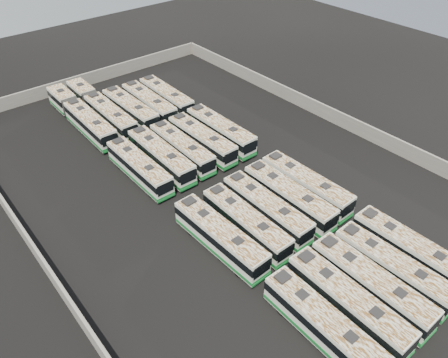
{
  "coord_description": "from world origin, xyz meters",
  "views": [
    {
      "loc": [
        -27.13,
        -32.83,
        33.39
      ],
      "look_at": [
        -0.64,
        -1.14,
        1.6
      ],
      "focal_mm": 35.0,
      "sensor_mm": 36.0,
      "label": 1
    }
  ],
  "objects_px": {
    "bus_front_far_left": "(323,325)",
    "bus_midback_center": "(182,148)",
    "bus_midfront_right": "(289,197)",
    "bus_midfront_far_right": "(306,185)",
    "bus_midfront_center": "(266,209)",
    "bus_midback_left": "(161,156)",
    "bus_back_center": "(130,110)",
    "bus_front_left": "(347,303)",
    "bus_front_right": "(392,268)",
    "bus_back_far_right": "(166,97)",
    "bus_midfront_left": "(246,223)",
    "bus_back_left": "(101,108)",
    "bus_midback_right": "(202,140)",
    "bus_midback_far_left": "(139,167)",
    "bus_midfront_far_left": "(220,237)",
    "bus_front_far_right": "(410,251)",
    "bus_back_far_left": "(81,115)",
    "bus_front_center": "(371,285)",
    "bus_midback_far_right": "(220,131)"
  },
  "relations": [
    {
      "from": "bus_front_far_left",
      "to": "bus_midback_center",
      "type": "height_order",
      "value": "bus_front_far_left"
    },
    {
      "from": "bus_midback_right",
      "to": "bus_back_far_right",
      "type": "relative_size",
      "value": 1.0
    },
    {
      "from": "bus_midfront_left",
      "to": "bus_back_left",
      "type": "distance_m",
      "value": 32.69
    },
    {
      "from": "bus_back_left",
      "to": "bus_back_far_right",
      "type": "xyz_separation_m",
      "value": [
        9.68,
        -3.29,
        -0.0
      ]
    },
    {
      "from": "bus_back_center",
      "to": "bus_back_far_right",
      "type": "height_order",
      "value": "bus_back_center"
    },
    {
      "from": "bus_midback_far_left",
      "to": "bus_front_far_left",
      "type": "bearing_deg",
      "value": -89.74
    },
    {
      "from": "bus_midback_left",
      "to": "bus_back_left",
      "type": "distance_m",
      "value": 16.63
    },
    {
      "from": "bus_front_right",
      "to": "bus_midfront_far_left",
      "type": "relative_size",
      "value": 0.97
    },
    {
      "from": "bus_midfront_far_right",
      "to": "bus_back_far_right",
      "type": "relative_size",
      "value": 1.01
    },
    {
      "from": "bus_midfront_far_right",
      "to": "bus_back_left",
      "type": "bearing_deg",
      "value": 105.55
    },
    {
      "from": "bus_midback_center",
      "to": "bus_midback_right",
      "type": "relative_size",
      "value": 0.98
    },
    {
      "from": "bus_midfront_center",
      "to": "bus_back_far_left",
      "type": "height_order",
      "value": "bus_back_far_left"
    },
    {
      "from": "bus_front_far_left",
      "to": "bus_midfront_far_right",
      "type": "height_order",
      "value": "bus_midfront_far_right"
    },
    {
      "from": "bus_midfront_right",
      "to": "bus_midfront_far_right",
      "type": "xyz_separation_m",
      "value": [
        3.12,
        0.19,
        -0.01
      ]
    },
    {
      "from": "bus_front_center",
      "to": "bus_midback_left",
      "type": "bearing_deg",
      "value": 96.77
    },
    {
      "from": "bus_front_far_right",
      "to": "bus_back_far_right",
      "type": "distance_m",
      "value": 42.69
    },
    {
      "from": "bus_midfront_left",
      "to": "bus_midback_left",
      "type": "bearing_deg",
      "value": 91.05
    },
    {
      "from": "bus_midfront_right",
      "to": "bus_front_left",
      "type": "bearing_deg",
      "value": -116.36
    },
    {
      "from": "bus_midfront_far_left",
      "to": "bus_midback_center",
      "type": "bearing_deg",
      "value": 66.24
    },
    {
      "from": "bus_front_far_left",
      "to": "bus_back_left",
      "type": "xyz_separation_m",
      "value": [
        3.37,
        45.92,
        0.02
      ]
    },
    {
      "from": "bus_back_center",
      "to": "bus_back_left",
      "type": "bearing_deg",
      "value": 133.96
    },
    {
      "from": "bus_midback_right",
      "to": "bus_back_center",
      "type": "height_order",
      "value": "bus_back_center"
    },
    {
      "from": "bus_front_far_left",
      "to": "bus_front_far_right",
      "type": "relative_size",
      "value": 0.99
    },
    {
      "from": "bus_front_center",
      "to": "bus_back_far_left",
      "type": "bearing_deg",
      "value": 98.43
    },
    {
      "from": "bus_midback_right",
      "to": "bus_midfront_right",
      "type": "bearing_deg",
      "value": -90.12
    },
    {
      "from": "bus_back_left",
      "to": "bus_midfront_left",
      "type": "bearing_deg",
      "value": -89.0
    },
    {
      "from": "bus_midback_left",
      "to": "bus_midfront_far_left",
      "type": "bearing_deg",
      "value": -100.71
    },
    {
      "from": "bus_midfront_far_right",
      "to": "bus_midback_center",
      "type": "distance_m",
      "value": 17.02
    },
    {
      "from": "bus_front_far_left",
      "to": "bus_midback_center",
      "type": "bearing_deg",
      "value": 78.73
    },
    {
      "from": "bus_front_center",
      "to": "bus_midback_center",
      "type": "xyz_separation_m",
      "value": [
        -0.08,
        29.22,
        -0.06
      ]
    },
    {
      "from": "bus_midback_left",
      "to": "bus_back_far_right",
      "type": "xyz_separation_m",
      "value": [
        9.78,
        13.34,
        -0.04
      ]
    },
    {
      "from": "bus_midfront_center",
      "to": "bus_midback_left",
      "type": "height_order",
      "value": "bus_midback_left"
    },
    {
      "from": "bus_midback_far_left",
      "to": "bus_midback_center",
      "type": "relative_size",
      "value": 1.0
    },
    {
      "from": "bus_midfront_left",
      "to": "bus_back_far_right",
      "type": "xyz_separation_m",
      "value": [
        9.71,
        29.4,
        0.03
      ]
    },
    {
      "from": "bus_front_far_left",
      "to": "bus_midfront_far_right",
      "type": "xyz_separation_m",
      "value": [
        12.98,
        13.46,
        0.04
      ]
    },
    {
      "from": "bus_front_center",
      "to": "bus_midfront_left",
      "type": "height_order",
      "value": "bus_front_center"
    },
    {
      "from": "bus_front_right",
      "to": "bus_midback_far_right",
      "type": "height_order",
      "value": "bus_midback_far_right"
    },
    {
      "from": "bus_midfront_far_right",
      "to": "bus_back_far_left",
      "type": "xyz_separation_m",
      "value": [
        -12.9,
        32.33,
        -0.01
      ]
    },
    {
      "from": "bus_front_right",
      "to": "bus_back_far_right",
      "type": "relative_size",
      "value": 0.98
    },
    {
      "from": "bus_midfront_far_left",
      "to": "bus_front_far_right",
      "type": "bearing_deg",
      "value": -47.08
    },
    {
      "from": "bus_midback_center",
      "to": "bus_midback_far_right",
      "type": "relative_size",
      "value": 0.96
    },
    {
      "from": "bus_midback_far_left",
      "to": "bus_midback_far_right",
      "type": "xyz_separation_m",
      "value": [
        13.14,
        0.16,
        0.07
      ]
    },
    {
      "from": "bus_midback_left",
      "to": "bus_midback_far_left",
      "type": "bearing_deg",
      "value": -175.24
    },
    {
      "from": "bus_midfront_left",
      "to": "bus_midfront_center",
      "type": "xyz_separation_m",
      "value": [
        3.23,
        0.22,
        0.02
      ]
    },
    {
      "from": "bus_midback_center",
      "to": "bus_back_far_right",
      "type": "bearing_deg",
      "value": 64.77
    },
    {
      "from": "bus_front_far_right",
      "to": "bus_midfront_far_left",
      "type": "xyz_separation_m",
      "value": [
        -13.11,
        13.44,
        0.01
      ]
    },
    {
      "from": "bus_front_far_right",
      "to": "bus_midback_right",
      "type": "relative_size",
      "value": 1.0
    },
    {
      "from": "bus_front_left",
      "to": "bus_front_right",
      "type": "relative_size",
      "value": 1.04
    },
    {
      "from": "bus_midfront_far_left",
      "to": "bus_midfront_center",
      "type": "distance_m",
      "value": 6.64
    },
    {
      "from": "bus_midfront_right",
      "to": "bus_back_center",
      "type": "xyz_separation_m",
      "value": [
        -3.26,
        29.37,
        -0.01
      ]
    }
  ]
}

